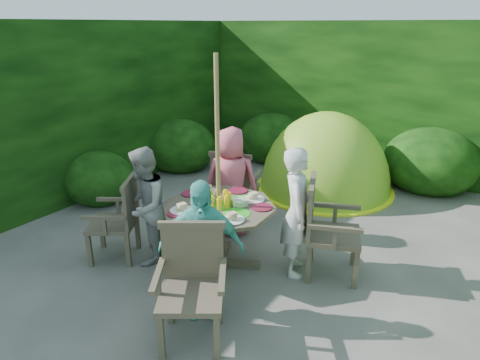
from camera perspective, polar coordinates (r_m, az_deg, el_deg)
The scene contains 13 objects.
ground at distance 4.61m, azimuth 8.05°, elevation -12.14°, with size 60.00×60.00×0.00m, color #4C4944.
hedge_enclosure at distance 5.30m, azimuth 14.98°, elevation 6.37°, with size 9.00×9.00×2.50m.
patio_table at distance 4.44m, azimuth -2.78°, elevation -4.69°, with size 1.59×1.59×0.83m.
parasol_pole at distance 4.25m, azimuth -2.95°, elevation 1.61°, with size 0.04×0.04×2.20m, color olive.
garden_chair_right at distance 4.41m, azimuth 11.36°, elevation -6.21°, with size 0.69×0.73×0.97m.
garden_chair_left at distance 4.82m, azimuth -15.81°, elevation -4.88°, with size 0.68×0.70×0.89m.
garden_chair_back at distance 5.47m, azimuth -0.78°, elevation -0.74°, with size 0.67×0.62×0.93m.
garden_chair_front at distance 3.55m, azimuth -6.46°, elevation -13.43°, with size 0.73×0.71×0.92m.
child_right at distance 4.33m, azimuth 7.62°, elevation -4.26°, with size 0.49×0.32×1.34m, color silver.
child_left at distance 4.63m, azimuth -12.62°, elevation -3.44°, with size 0.62×0.48×1.27m, color gray.
child_back at distance 5.14m, azimuth -1.15°, elevation -0.20°, with size 0.65×0.42×1.33m, color #DF5C71.
child_front at distance 3.72m, azimuth -5.22°, elevation -9.18°, with size 0.74×0.31×1.26m, color #52C0B3.
dome_tent at distance 6.85m, azimuth 11.08°, elevation -1.19°, with size 2.52×2.52×2.43m.
Camera 1 is at (1.58, -3.58, 2.45)m, focal length 32.00 mm.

